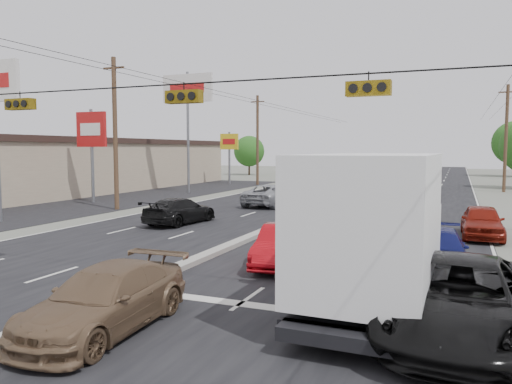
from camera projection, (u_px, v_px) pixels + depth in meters
ground at (142, 286)px, 14.67m from camera, size 200.00×200.00×0.00m
road_surface at (350, 197)px, 42.35m from camera, size 20.00×160.00×0.02m
center_median at (350, 195)px, 42.34m from camera, size 0.50×160.00×0.20m
strip_mall at (67, 167)px, 47.32m from camera, size 12.00×42.00×4.60m
parking_lot at (147, 195)px, 44.13m from camera, size 10.00×42.00×0.02m
utility_pole_left_b at (115, 133)px, 32.78m from camera, size 1.60×0.30×10.00m
utility_pole_left_c at (258, 140)px, 55.84m from camera, size 1.60×0.30×10.00m
utility_pole_right_c at (506, 138)px, 46.44m from camera, size 1.60×0.30×10.00m
traffic_signals at (181, 95)px, 13.68m from camera, size 25.00×0.30×0.54m
pole_sign_mid at (92, 135)px, 37.24m from camera, size 2.60×0.25×7.00m
pole_sign_billboard at (188, 96)px, 45.20m from camera, size 5.00×0.25×11.00m
pole_sign_far at (229, 146)px, 57.22m from camera, size 2.20×0.25×6.00m
tree_left_far at (249, 151)px, 77.99m from camera, size 4.80×4.80×6.12m
box_truck at (376, 231)px, 12.30m from camera, size 2.84×7.74×3.91m
tan_sedan at (105, 300)px, 10.99m from camera, size 2.15×4.89×1.40m
red_sedan at (283, 246)px, 17.19m from camera, size 2.03×4.36×1.38m
black_suv at (458, 300)px, 10.55m from camera, size 3.36×6.30×1.69m
queue_car_a at (331, 218)px, 23.52m from camera, size 2.35×4.65×1.52m
queue_car_b at (375, 233)px, 20.21m from camera, size 1.78×3.87×1.23m
queue_car_d at (437, 251)px, 16.43m from camera, size 2.10×4.73×1.35m
queue_car_e at (482, 222)px, 22.55m from camera, size 1.83×4.37×1.48m
oncoming_near at (180, 211)px, 26.84m from camera, size 2.44×4.99×1.40m
oncoming_far at (271, 195)px, 35.29m from camera, size 2.91×5.66×1.53m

